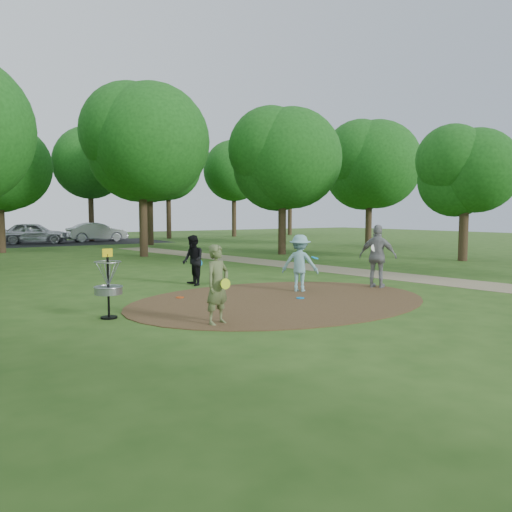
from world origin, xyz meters
TOP-DOWN VIEW (x-y plane):
  - ground at (0.00, 0.00)m, footprint 100.00×100.00m
  - dirt_clearing at (0.00, 0.00)m, footprint 8.40×8.40m
  - footpath at (6.50, 2.00)m, footprint 7.55×39.89m
  - parking_lot at (2.00, 30.00)m, footprint 14.00×8.00m
  - player_observer_with_disc at (-2.80, -1.55)m, footprint 0.70×0.57m
  - player_throwing_with_disc at (1.36, 0.91)m, footprint 1.27×1.23m
  - player_walking_with_disc at (-0.68, 3.81)m, footprint 0.68×0.84m
  - player_waiting_with_disc at (3.81, 0.14)m, footprint 0.97×1.24m
  - disc_ground_blue at (0.56, -0.11)m, footprint 0.22×0.22m
  - disc_ground_red at (-2.09, 1.79)m, footprint 0.22×0.22m
  - car_left at (-0.82, 30.15)m, footprint 5.19×3.41m
  - car_right at (4.03, 30.55)m, footprint 4.73×1.72m
  - disc_golf_basket at (-4.50, 0.30)m, footprint 0.63×0.63m
  - tree_ring at (2.14, 8.91)m, footprint 37.70×45.97m

SIDE VIEW (x-z plane):
  - ground at x=0.00m, z-range 0.00..0.00m
  - parking_lot at x=2.00m, z-range 0.00..0.01m
  - footpath at x=6.50m, z-range 0.00..0.01m
  - dirt_clearing at x=0.00m, z-range 0.00..0.02m
  - disc_ground_blue at x=0.56m, z-range 0.02..0.04m
  - disc_ground_red at x=-2.09m, z-range 0.02..0.04m
  - car_right at x=4.03m, z-range 0.00..1.55m
  - player_walking_with_disc at x=-0.68m, z-range 0.00..1.62m
  - car_left at x=-0.82m, z-range 0.00..1.64m
  - player_observer_with_disc at x=-2.80m, z-range 0.00..1.67m
  - player_throwing_with_disc at x=1.36m, z-range 0.00..1.68m
  - disc_golf_basket at x=-4.50m, z-range 0.10..1.64m
  - player_waiting_with_disc at x=3.81m, z-range 0.00..1.96m
  - tree_ring at x=2.14m, z-range 0.70..9.96m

